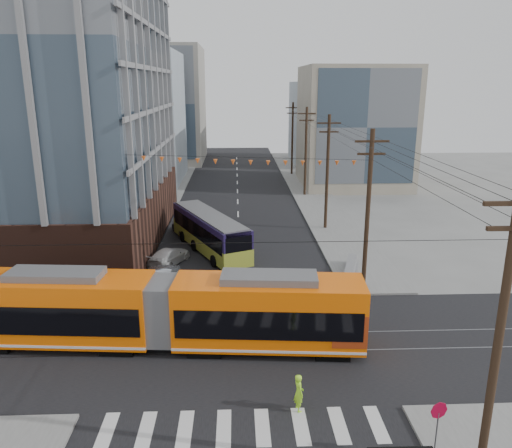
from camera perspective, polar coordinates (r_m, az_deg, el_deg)
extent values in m
plane|color=slate|center=(24.75, -1.60, -17.98)|extent=(160.00, 160.00, 0.00)
cube|color=#8C99A5|center=(74.65, -15.68, 11.58)|extent=(18.00, 16.00, 18.00)
cube|color=gray|center=(70.69, 11.11, 10.84)|extent=(14.00, 14.00, 16.00)
cube|color=gray|center=(93.67, -11.11, 13.22)|extent=(16.00, 18.00, 20.00)
cube|color=#8C99A5|center=(90.67, 9.43, 11.32)|extent=(16.00, 16.00, 14.00)
cylinder|color=black|center=(18.87, 25.96, -11.89)|extent=(0.30, 0.30, 11.00)
cylinder|color=black|center=(77.51, 4.17, 9.64)|extent=(0.30, 0.30, 11.00)
imported|color=#8F959C|center=(35.55, -10.63, -5.96)|extent=(2.01, 4.65, 1.49)
imported|color=silver|center=(39.88, -9.92, -3.64)|extent=(3.42, 4.81, 1.29)
imported|color=#5C5E61|center=(47.71, -8.05, -0.38)|extent=(3.26, 4.67, 1.18)
imported|color=#ADFF29|center=(22.82, 4.91, -18.65)|extent=(0.56, 0.72, 1.74)
cube|color=slate|center=(38.03, 10.75, -5.01)|extent=(2.19, 4.43, 0.87)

